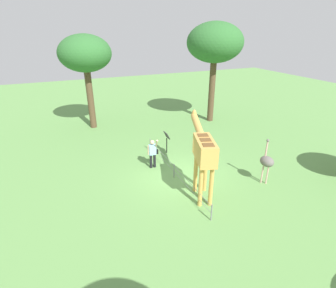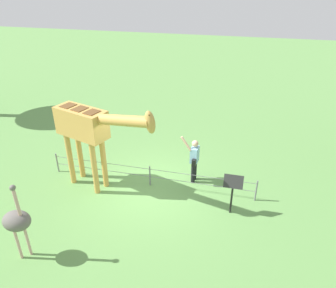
{
  "view_description": "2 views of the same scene",
  "coord_description": "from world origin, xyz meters",
  "px_view_note": "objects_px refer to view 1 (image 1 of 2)",
  "views": [
    {
      "loc": [
        -10.37,
        5.01,
        6.92
      ],
      "look_at": [
        0.44,
        0.36,
        1.69
      ],
      "focal_mm": 28.13,
      "sensor_mm": 36.0,
      "label": 1
    },
    {
      "loc": [
        2.78,
        -8.41,
        6.47
      ],
      "look_at": [
        0.46,
        0.91,
        1.3
      ],
      "focal_mm": 34.32,
      "sensor_mm": 36.0,
      "label": 2
    }
  ],
  "objects_px": {
    "visitor": "(153,152)",
    "tree_northeast": "(85,55)",
    "giraffe": "(203,150)",
    "tree_east": "(215,44)",
    "ostrich": "(267,161)",
    "info_sign": "(167,138)"
  },
  "relations": [
    {
      "from": "visitor",
      "to": "tree_east",
      "type": "bearing_deg",
      "value": -51.42
    },
    {
      "from": "visitor",
      "to": "tree_northeast",
      "type": "bearing_deg",
      "value": 14.29
    },
    {
      "from": "visitor",
      "to": "ostrich",
      "type": "xyz_separation_m",
      "value": [
        -3.58,
        -4.37,
        0.27
      ]
    },
    {
      "from": "ostrich",
      "to": "info_sign",
      "type": "height_order",
      "value": "ostrich"
    },
    {
      "from": "tree_east",
      "to": "info_sign",
      "type": "bearing_deg",
      "value": 126.82
    },
    {
      "from": "giraffe",
      "to": "tree_east",
      "type": "xyz_separation_m",
      "value": [
        8.7,
        -5.82,
        3.65
      ]
    },
    {
      "from": "tree_east",
      "to": "tree_northeast",
      "type": "xyz_separation_m",
      "value": [
        2.12,
        8.9,
        -0.62
      ]
    },
    {
      "from": "giraffe",
      "to": "visitor",
      "type": "distance_m",
      "value": 3.59
    },
    {
      "from": "tree_northeast",
      "to": "info_sign",
      "type": "relative_size",
      "value": 4.97
    },
    {
      "from": "tree_northeast",
      "to": "visitor",
      "type": "bearing_deg",
      "value": -165.71
    },
    {
      "from": "ostrich",
      "to": "info_sign",
      "type": "bearing_deg",
      "value": 31.07
    },
    {
      "from": "tree_east",
      "to": "giraffe",
      "type": "bearing_deg",
      "value": 146.22
    },
    {
      "from": "giraffe",
      "to": "ostrich",
      "type": "xyz_separation_m",
      "value": [
        -0.42,
        -3.24,
        -1.02
      ]
    },
    {
      "from": "tree_east",
      "to": "tree_northeast",
      "type": "relative_size",
      "value": 1.12
    },
    {
      "from": "visitor",
      "to": "ostrich",
      "type": "relative_size",
      "value": 0.78
    },
    {
      "from": "tree_east",
      "to": "info_sign",
      "type": "relative_size",
      "value": 5.57
    },
    {
      "from": "giraffe",
      "to": "info_sign",
      "type": "xyz_separation_m",
      "value": [
        4.53,
        -0.25,
        -1.24
      ]
    },
    {
      "from": "ostrich",
      "to": "giraffe",
      "type": "bearing_deg",
      "value": 82.53
    },
    {
      "from": "info_sign",
      "to": "giraffe",
      "type": "bearing_deg",
      "value": 176.81
    },
    {
      "from": "giraffe",
      "to": "ostrich",
      "type": "bearing_deg",
      "value": -97.47
    },
    {
      "from": "visitor",
      "to": "tree_northeast",
      "type": "xyz_separation_m",
      "value": [
        7.66,
        1.95,
        4.32
      ]
    },
    {
      "from": "ostrich",
      "to": "tree_east",
      "type": "bearing_deg",
      "value": -15.79
    }
  ]
}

